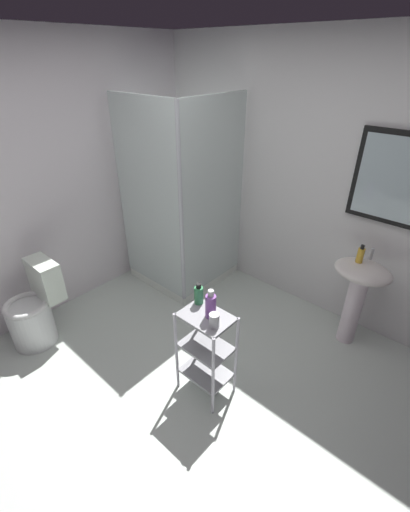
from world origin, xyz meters
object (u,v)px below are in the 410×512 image
Objects in this scene: hand_soap_bottle at (360,255)px; rinse_cup at (214,321)px; body_wash_bottle_green at (199,295)px; toilet at (35,311)px; conditioner_bottle_purple at (211,305)px; shower_stall at (183,244)px; storage_cart at (206,348)px; pedestal_sink at (358,288)px.

hand_soap_bottle is 1.40m from rinse_cup.
hand_soap_bottle is at bearing 60.69° from body_wash_bottle_green.
conditioner_bottle_purple reaches higher than toilet.
shower_stall is 9.15× the size of conditioner_bottle_purple.
toilet is at bearing -137.62° from hand_soap_bottle.
toilet is at bearing -161.36° from rinse_cup.
toilet is at bearing -158.61° from storage_cart.
conditioner_bottle_purple is (-0.52, -1.26, -0.04)m from hand_soap_bottle.
conditioner_bottle_purple is at bearing 21.66° from toilet.
conditioner_bottle_purple is at bearing -112.24° from hand_soap_bottle.
shower_stall is 2.63× the size of toilet.
storage_cart is 1.46m from hand_soap_bottle.
hand_soap_bottle is 0.72× the size of conditioner_bottle_purple.
hand_soap_bottle is at bearing 71.98° from rinse_cup.
toilet is at bearing -158.34° from conditioner_bottle_purple.
body_wash_bottle_green is (-0.16, 0.06, -0.02)m from conditioner_bottle_purple.
rinse_cup is (-0.49, -1.32, 0.21)m from pedestal_sink.
storage_cart is 4.44× the size of body_wash_bottle_green.
body_wash_bottle_green is at bearing 154.19° from rinse_cup.
conditioner_bottle_purple is (1.54, 0.61, 0.52)m from toilet.
body_wash_bottle_green is at bearing -121.38° from pedestal_sink.
storage_cart is at bearing -38.89° from shower_stall.
body_wash_bottle_green is at bearing -119.31° from hand_soap_bottle.
hand_soap_bottle is 0.95× the size of body_wash_bottle_green.
conditioner_bottle_purple is 0.17m from body_wash_bottle_green.
shower_stall is 1.82m from hand_soap_bottle.
body_wash_bottle_green is at bearing 25.85° from toilet.
pedestal_sink is 7.74× the size of rinse_cup.
storage_cart is 4.68× the size of hand_soap_bottle.
storage_cart is 0.41m from body_wash_bottle_green.
pedestal_sink is 1.42m from rinse_cup.
pedestal_sink is at bearing 58.62° from body_wash_bottle_green.
storage_cart is at bearing -28.52° from body_wash_bottle_green.
storage_cart is at bearing 21.39° from toilet.
pedestal_sink is 2.83m from toilet.
pedestal_sink reaches higher than storage_cart.
hand_soap_bottle reaches higher than storage_cart.
storage_cart is (-0.60, -1.27, -0.14)m from pedestal_sink.
pedestal_sink reaches higher than toilet.
toilet is 4.81× the size of hand_soap_bottle.
shower_stall is 1.60m from toilet.
toilet is (-2.11, -1.87, -0.26)m from pedestal_sink.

